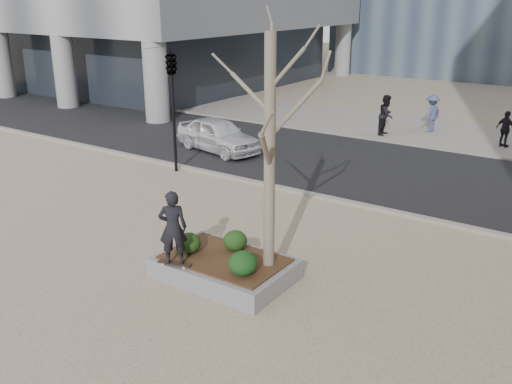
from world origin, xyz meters
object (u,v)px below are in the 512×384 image
Objects in this scene: planter at (225,268)px; skateboard at (175,264)px; skateboarder at (173,228)px; police_car at (218,135)px.

planter is 3.85× the size of skateboard.
skateboarder reaches higher than police_car.
skateboarder reaches higher than skateboard.
police_car reaches higher than planter.
police_car is at bearing -94.81° from skateboarder.
planter is 0.74× the size of police_car.
police_car is (-6.17, 9.52, -0.66)m from skateboarder.
skateboarder is 11.37m from police_car.
planter is 1.17m from skateboard.
police_car is at bearing 128.61° from planter.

